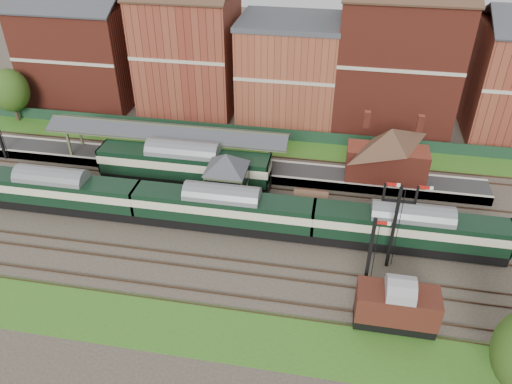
% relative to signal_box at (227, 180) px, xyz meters
% --- Properties ---
extents(ground, '(160.00, 160.00, 0.00)m').
position_rel_signal_box_xyz_m(ground, '(3.00, -3.25, -3.19)').
color(ground, '#473D33').
rests_on(ground, ground).
extents(grass_back, '(90.00, 4.50, 0.06)m').
position_rel_signal_box_xyz_m(grass_back, '(3.00, 12.75, -3.16)').
color(grass_back, '#2D6619').
rests_on(grass_back, ground).
extents(grass_front, '(90.00, 5.00, 0.06)m').
position_rel_signal_box_xyz_m(grass_front, '(3.00, -15.25, -3.16)').
color(grass_front, '#2D6619').
rests_on(grass_front, ground).
extents(fence, '(90.00, 0.12, 1.50)m').
position_rel_signal_box_xyz_m(fence, '(3.00, 14.75, -2.44)').
color(fence, '#193823').
rests_on(fence, ground).
extents(platform, '(55.00, 3.40, 1.00)m').
position_rel_signal_box_xyz_m(platform, '(-2.00, 6.50, -2.69)').
color(platform, '#2D2D2D').
rests_on(platform, ground).
extents(signal_box, '(5.40, 5.40, 6.00)m').
position_rel_signal_box_xyz_m(signal_box, '(0.00, 0.00, 0.00)').
color(signal_box, '#6D7F5A').
rests_on(signal_box, ground).
extents(brick_hut, '(3.20, 2.64, 2.94)m').
position_rel_signal_box_xyz_m(brick_hut, '(8.00, 0.00, -2.00)').
color(brick_hut, maroon).
rests_on(brick_hut, ground).
extents(station_building, '(8.10, 8.10, 5.90)m').
position_rel_signal_box_xyz_m(station_building, '(15.00, 6.50, 0.76)').
color(station_building, maroon).
rests_on(station_building, platform).
extents(canopy, '(26.00, 3.89, 4.08)m').
position_rel_signal_box_xyz_m(canopy, '(-8.00, 6.50, 1.39)').
color(canopy, '#505A38').
rests_on(canopy, platform).
extents(semaphore_bracket, '(3.60, 0.25, 8.18)m').
position_rel_signal_box_xyz_m(semaphore_bracket, '(15.04, -5.75, 1.44)').
color(semaphore_bracket, black).
rests_on(semaphore_bracket, ground).
extents(semaphore_siding, '(1.23, 0.25, 8.00)m').
position_rel_signal_box_xyz_m(semaphore_siding, '(13.02, -10.25, 0.96)').
color(semaphore_siding, black).
rests_on(semaphore_siding, ground).
extents(town_backdrop, '(69.00, 10.00, 16.00)m').
position_rel_signal_box_xyz_m(town_backdrop, '(2.82, 21.75, 3.81)').
color(town_backdrop, maroon).
rests_on(town_backdrop, ground).
extents(dmu_train, '(49.13, 2.59, 3.77)m').
position_rel_signal_box_xyz_m(dmu_train, '(0.32, -3.25, -0.97)').
color(dmu_train, black).
rests_on(dmu_train, ground).
extents(platform_railcar, '(17.75, 2.80, 4.09)m').
position_rel_signal_box_xyz_m(platform_railcar, '(-5.27, 3.25, -0.80)').
color(platform_railcar, black).
rests_on(platform_railcar, ground).
extents(goods_van_a, '(5.78, 2.51, 3.51)m').
position_rel_signal_box_xyz_m(goods_van_a, '(15.24, -12.25, -1.19)').
color(goods_van_a, black).
rests_on(goods_van_a, ground).
extents(tree_back, '(4.72, 4.72, 6.90)m').
position_rel_signal_box_xyz_m(tree_back, '(-31.20, 13.93, 0.98)').
color(tree_back, '#382619').
rests_on(tree_back, ground).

